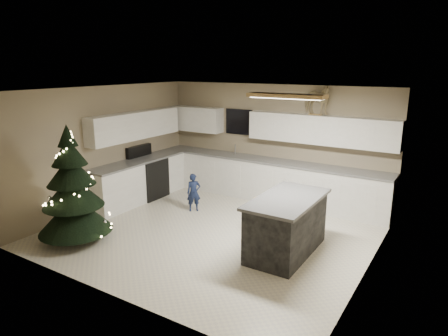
{
  "coord_description": "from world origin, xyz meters",
  "views": [
    {
      "loc": [
        3.81,
        -5.76,
        3.02
      ],
      "look_at": [
        0.0,
        0.35,
        1.15
      ],
      "focal_mm": 32.0,
      "sensor_mm": 36.0,
      "label": 1
    }
  ],
  "objects_px": {
    "bar_stool": "(262,207)",
    "island": "(287,225)",
    "toddler": "(194,193)",
    "rocking_horse": "(316,100)",
    "christmas_tree": "(73,195)"
  },
  "relations": [
    {
      "from": "island",
      "to": "toddler",
      "type": "height_order",
      "value": "island"
    },
    {
      "from": "bar_stool",
      "to": "toddler",
      "type": "bearing_deg",
      "value": 170.82
    },
    {
      "from": "toddler",
      "to": "rocking_horse",
      "type": "bearing_deg",
      "value": -5.77
    },
    {
      "from": "bar_stool",
      "to": "rocking_horse",
      "type": "bearing_deg",
      "value": 82.94
    },
    {
      "from": "christmas_tree",
      "to": "rocking_horse",
      "type": "bearing_deg",
      "value": 53.85
    },
    {
      "from": "bar_stool",
      "to": "rocking_horse",
      "type": "relative_size",
      "value": 0.87
    },
    {
      "from": "christmas_tree",
      "to": "toddler",
      "type": "height_order",
      "value": "christmas_tree"
    },
    {
      "from": "island",
      "to": "toddler",
      "type": "distance_m",
      "value": 2.56
    },
    {
      "from": "christmas_tree",
      "to": "toddler",
      "type": "relative_size",
      "value": 2.57
    },
    {
      "from": "island",
      "to": "rocking_horse",
      "type": "distance_m",
      "value": 3.05
    },
    {
      "from": "bar_stool",
      "to": "island",
      "type": "bearing_deg",
      "value": -35.28
    },
    {
      "from": "bar_stool",
      "to": "christmas_tree",
      "type": "height_order",
      "value": "christmas_tree"
    },
    {
      "from": "toddler",
      "to": "island",
      "type": "bearing_deg",
      "value": -62.43
    },
    {
      "from": "island",
      "to": "toddler",
      "type": "bearing_deg",
      "value": 162.54
    },
    {
      "from": "christmas_tree",
      "to": "toddler",
      "type": "bearing_deg",
      "value": 69.14
    }
  ]
}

